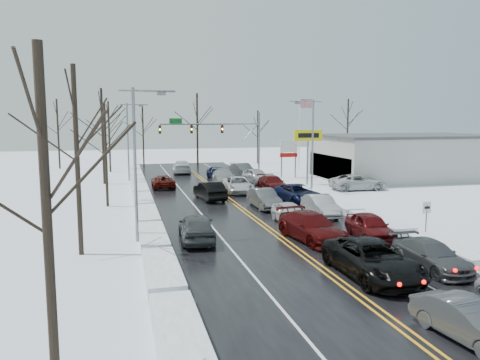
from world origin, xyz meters
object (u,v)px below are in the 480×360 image
object	(u,v)px
tires_plus_sign	(308,139)
dealership_building	(405,157)
traffic_signal_mast	(222,132)
flagpole	(301,128)
oncoming_car_0	(210,200)

from	to	relation	value
tires_plus_sign	dealership_building	world-z (taller)	tires_plus_sign
traffic_signal_mast	dealership_building	size ratio (longest dim) A/B	0.65
flagpole	oncoming_car_0	world-z (taller)	flagpole
tires_plus_sign	oncoming_car_0	size ratio (longest dim) A/B	1.19
traffic_signal_mast	oncoming_car_0	bearing A→B (deg)	-105.21
flagpole	oncoming_car_0	xyz separation A→B (m)	(-16.90, -21.05, -5.93)
traffic_signal_mast	oncoming_car_0	distance (m)	20.48
oncoming_car_0	tires_plus_sign	bearing A→B (deg)	-156.83
flagpole	oncoming_car_0	distance (m)	27.64
dealership_building	tires_plus_sign	bearing A→B (deg)	-171.53
oncoming_car_0	traffic_signal_mast	bearing A→B (deg)	-111.99
traffic_signal_mast	oncoming_car_0	world-z (taller)	traffic_signal_mast
dealership_building	flagpole	bearing A→B (deg)	126.27
tires_plus_sign	flagpole	bearing A→B (deg)	71.56
flagpole	oncoming_car_0	bearing A→B (deg)	-128.76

